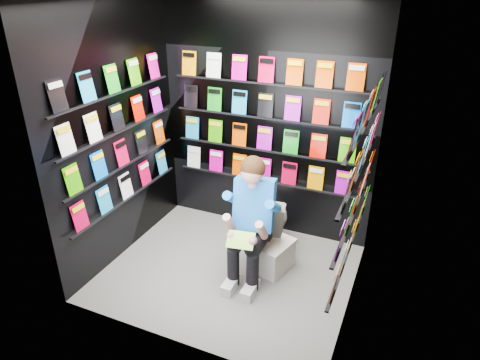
% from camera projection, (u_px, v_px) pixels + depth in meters
% --- Properties ---
extents(floor, '(2.40, 2.40, 0.00)m').
position_uv_depth(floor, '(229.00, 272.00, 4.35)').
color(floor, slate).
rests_on(floor, ground).
extents(wall_back, '(2.40, 0.04, 2.60)m').
position_uv_depth(wall_back, '(266.00, 122.00, 4.62)').
color(wall_back, black).
rests_on(wall_back, floor).
extents(wall_front, '(2.40, 0.04, 2.60)m').
position_uv_depth(wall_front, '(166.00, 203.00, 2.96)').
color(wall_front, black).
rests_on(wall_front, floor).
extents(wall_left, '(0.04, 2.00, 2.60)m').
position_uv_depth(wall_left, '(117.00, 135.00, 4.22)').
color(wall_left, black).
rests_on(wall_left, floor).
extents(wall_right, '(0.04, 2.00, 2.60)m').
position_uv_depth(wall_right, '(365.00, 176.00, 3.36)').
color(wall_right, black).
rests_on(wall_right, floor).
extents(comics_back, '(2.10, 0.06, 1.37)m').
position_uv_depth(comics_back, '(265.00, 122.00, 4.59)').
color(comics_back, red).
rests_on(comics_back, wall_back).
extents(comics_left, '(0.06, 1.70, 1.37)m').
position_uv_depth(comics_left, '(119.00, 135.00, 4.21)').
color(comics_left, red).
rests_on(comics_left, wall_left).
extents(comics_right, '(0.06, 1.70, 1.37)m').
position_uv_depth(comics_right, '(361.00, 175.00, 3.37)').
color(comics_right, red).
rests_on(comics_right, wall_right).
extents(toilet, '(0.54, 0.81, 0.73)m').
position_uv_depth(toilet, '(268.00, 222.00, 4.54)').
color(toilet, white).
rests_on(toilet, floor).
extents(longbox, '(0.31, 0.43, 0.29)m').
position_uv_depth(longbox, '(277.00, 258.00, 4.32)').
color(longbox, silver).
rests_on(longbox, floor).
extents(longbox_lid, '(0.33, 0.45, 0.03)m').
position_uv_depth(longbox_lid, '(277.00, 245.00, 4.25)').
color(longbox_lid, silver).
rests_on(longbox_lid, longbox).
extents(reader, '(0.64, 0.83, 1.38)m').
position_uv_depth(reader, '(255.00, 205.00, 4.05)').
color(reader, blue).
rests_on(reader, toilet).
extents(held_comic, '(0.27, 0.19, 0.10)m').
position_uv_depth(held_comic, '(241.00, 240.00, 3.84)').
color(held_comic, green).
rests_on(held_comic, reader).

